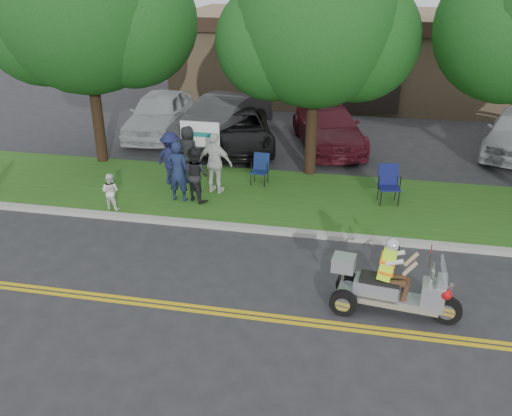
% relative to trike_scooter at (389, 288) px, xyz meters
% --- Properties ---
extents(ground, '(120.00, 120.00, 0.00)m').
position_rel_trike_scooter_xyz_m(ground, '(-2.80, -0.13, -0.57)').
color(ground, '#28282B').
rests_on(ground, ground).
extents(centerline_near, '(60.00, 0.10, 0.01)m').
position_rel_trike_scooter_xyz_m(centerline_near, '(-2.80, -0.71, -0.56)').
color(centerline_near, gold).
rests_on(centerline_near, ground).
extents(centerline_far, '(60.00, 0.10, 0.01)m').
position_rel_trike_scooter_xyz_m(centerline_far, '(-2.80, -0.55, -0.56)').
color(centerline_far, gold).
rests_on(centerline_far, ground).
extents(curb, '(60.00, 0.25, 0.12)m').
position_rel_trike_scooter_xyz_m(curb, '(-2.80, 2.92, -0.51)').
color(curb, '#A8A89E').
rests_on(curb, ground).
extents(grass_verge, '(60.00, 4.00, 0.10)m').
position_rel_trike_scooter_xyz_m(grass_verge, '(-2.80, 5.07, -0.52)').
color(grass_verge, '#295215').
rests_on(grass_verge, ground).
extents(commercial_building, '(18.00, 8.20, 4.00)m').
position_rel_trike_scooter_xyz_m(commercial_building, '(-0.80, 18.85, 1.44)').
color(commercial_building, '#9E7F5B').
rests_on(commercial_building, ground).
extents(tree_left, '(6.62, 5.40, 7.78)m').
position_rel_trike_scooter_xyz_m(tree_left, '(-9.24, 6.90, 4.28)').
color(tree_left, '#332114').
rests_on(tree_left, ground).
extents(tree_mid, '(5.88, 4.80, 7.05)m').
position_rel_trike_scooter_xyz_m(tree_mid, '(-2.24, 7.10, 3.86)').
color(tree_mid, '#332114').
rests_on(tree_mid, ground).
extents(business_sign, '(1.25, 0.06, 1.75)m').
position_rel_trike_scooter_xyz_m(business_sign, '(-5.70, 6.47, 0.69)').
color(business_sign, silver).
rests_on(business_sign, ground).
extents(trike_scooter, '(2.50, 0.90, 1.63)m').
position_rel_trike_scooter_xyz_m(trike_scooter, '(0.00, 0.00, 0.00)').
color(trike_scooter, black).
rests_on(trike_scooter, ground).
extents(lawn_chair_a, '(0.53, 0.54, 0.92)m').
position_rel_trike_scooter_xyz_m(lawn_chair_a, '(-3.67, 5.90, 0.05)').
color(lawn_chair_a, black).
rests_on(lawn_chair_a, grass_verge).
extents(lawn_chair_b, '(0.65, 0.67, 1.06)m').
position_rel_trike_scooter_xyz_m(lawn_chair_b, '(0.08, 5.27, 0.13)').
color(lawn_chair_b, black).
rests_on(lawn_chair_b, grass_verge).
extents(spectator_adult_left, '(0.64, 0.42, 1.72)m').
position_rel_trike_scooter_xyz_m(spectator_adult_left, '(-5.67, 4.19, 0.40)').
color(spectator_adult_left, '#182343').
rests_on(spectator_adult_left, grass_verge).
extents(spectator_adult_mid, '(0.93, 0.87, 1.53)m').
position_rel_trike_scooter_xyz_m(spectator_adult_mid, '(-5.16, 4.29, 0.30)').
color(spectator_adult_mid, black).
rests_on(spectator_adult_mid, grass_verge).
extents(spectator_adult_right, '(1.11, 0.63, 1.78)m').
position_rel_trike_scooter_xyz_m(spectator_adult_right, '(-4.80, 4.96, 0.42)').
color(spectator_adult_right, silver).
rests_on(spectator_adult_right, grass_verge).
extents(spectator_chair_a, '(1.19, 0.95, 1.61)m').
position_rel_trike_scooter_xyz_m(spectator_chair_a, '(-6.26, 5.30, 0.34)').
color(spectator_chair_a, '#191B45').
rests_on(spectator_chair_a, grass_verge).
extents(spectator_chair_b, '(0.84, 0.64, 1.52)m').
position_rel_trike_scooter_xyz_m(spectator_chair_b, '(-6.07, 6.32, 0.29)').
color(spectator_chair_b, black).
rests_on(spectator_chair_b, grass_verge).
extents(child_right, '(0.52, 0.42, 1.01)m').
position_rel_trike_scooter_xyz_m(child_right, '(-7.28, 3.27, 0.04)').
color(child_right, white).
rests_on(child_right, grass_verge).
extents(parked_car_far_left, '(2.37, 5.05, 1.67)m').
position_rel_trike_scooter_xyz_m(parked_car_far_left, '(-8.56, 10.44, 0.26)').
color(parked_car_far_left, silver).
rests_on(parked_car_far_left, ground).
extents(parked_car_left, '(3.09, 5.36, 1.67)m').
position_rel_trike_scooter_xyz_m(parked_car_left, '(-5.94, 10.10, 0.26)').
color(parked_car_left, '#333336').
rests_on(parked_car_left, ground).
extents(parked_car_mid, '(3.46, 5.25, 1.34)m').
position_rel_trike_scooter_xyz_m(parked_car_mid, '(-5.10, 9.41, 0.10)').
color(parked_car_mid, black).
rests_on(parked_car_mid, ground).
extents(parked_car_right, '(3.45, 5.48, 1.48)m').
position_rel_trike_scooter_xyz_m(parked_car_right, '(-2.00, 10.30, 0.17)').
color(parked_car_right, '#4E121C').
rests_on(parked_car_right, ground).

